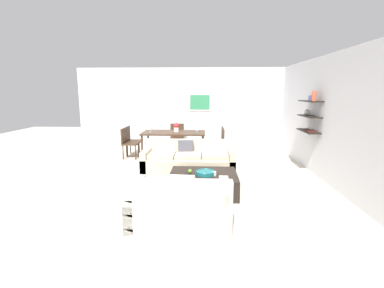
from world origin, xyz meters
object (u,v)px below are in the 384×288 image
decorative_bowl (206,173)px  centerpiece_vase (176,127)px  dining_chair_right_far (218,139)px  dining_chair_right_near (219,142)px  wine_glass_right_near (197,129)px  coffee_table (203,183)px  dining_chair_left_near (128,141)px  candle_jar (215,174)px  wine_glass_left_far (152,128)px  apple_on_coffee_table (190,171)px  dining_table (174,134)px  wine_glass_head (175,126)px  loveseat_white (180,205)px  dining_chair_left_far (132,139)px  dining_chair_head (177,135)px  sofa_beige (189,162)px  wine_glass_left_near (150,129)px

decorative_bowl → centerpiece_vase: (-0.86, 3.10, 0.47)m
dining_chair_right_far → dining_chair_right_near: (0.00, -0.45, 0.00)m
dining_chair_right_far → wine_glass_right_near: size_ratio=5.62×
coffee_table → dining_chair_left_near: size_ratio=1.45×
candle_jar → wine_glass_left_far: 3.72m
coffee_table → candle_jar: candle_jar is taller
apple_on_coffee_table → dining_table: 3.05m
candle_jar → wine_glass_head: size_ratio=0.49×
loveseat_white → wine_glass_head: wine_glass_head is taller
dining_chair_left_near → wine_glass_head: bearing=26.6°
dining_table → wine_glass_left_far: (-0.68, 0.12, 0.17)m
dining_chair_right_far → dining_chair_right_near: 0.45m
dining_chair_left_near → wine_glass_head: (1.32, 0.66, 0.36)m
coffee_table → wine_glass_head: 3.60m
dining_chair_right_far → dining_chair_right_near: same height
dining_chair_left_far → dining_chair_right_near: 2.68m
dining_chair_left_far → dining_chair_left_near: bearing=-90.0°
dining_chair_head → wine_glass_head: bearing=-90.0°
dining_chair_right_far → dining_chair_right_near: size_ratio=1.00×
wine_glass_right_near → loveseat_white: bearing=-91.6°
dining_table → dining_chair_left_far: bearing=170.4°
apple_on_coffee_table → dining_chair_right_far: dining_chair_right_far is taller
wine_glass_head → dining_chair_head: bearing=90.0°
candle_jar → dining_chair_left_far: bearing=126.0°
sofa_beige → dining_table: (-0.54, 1.77, 0.39)m
apple_on_coffee_table → dining_chair_right_near: (0.69, 2.75, 0.09)m
decorative_bowl → wine_glass_left_far: bearing=116.9°
dining_table → dining_chair_right_near: 1.35m
coffee_table → dining_chair_right_near: bearing=81.2°
dining_chair_right_far → wine_glass_right_near: (-0.64, -0.35, 0.35)m
dining_table → decorative_bowl: bearing=-73.0°
dining_chair_left_near → sofa_beige: bearing=-39.6°
wine_glass_left_near → centerpiece_vase: bearing=12.5°
wine_glass_right_near → candle_jar: bearing=-82.0°
decorative_bowl → coffee_table: bearing=116.8°
sofa_beige → coffee_table: (0.36, -1.21, -0.10)m
apple_on_coffee_table → wine_glass_left_near: (-1.32, 2.85, 0.44)m
loveseat_white → wine_glass_left_near: bearing=106.5°
coffee_table → decorative_bowl: (0.04, -0.08, 0.23)m
sofa_beige → coffee_table: 1.27m
dining_chair_head → wine_glass_left_near: size_ratio=5.56×
dining_chair_left_near → dining_chair_right_near: (2.65, 0.00, 0.00)m
wine_glass_left_near → dining_chair_right_far: bearing=9.9°
loveseat_white → dining_table: loveseat_white is taller
sofa_beige → centerpiece_vase: 1.96m
wine_glass_left_far → wine_glass_left_near: bearing=-90.0°
wine_glass_right_near → wine_glass_left_near: bearing=-180.0°
loveseat_white → decorative_bowl: 1.31m
wine_glass_head → wine_glass_left_far: 0.75m
wine_glass_right_near → centerpiece_vase: 0.63m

